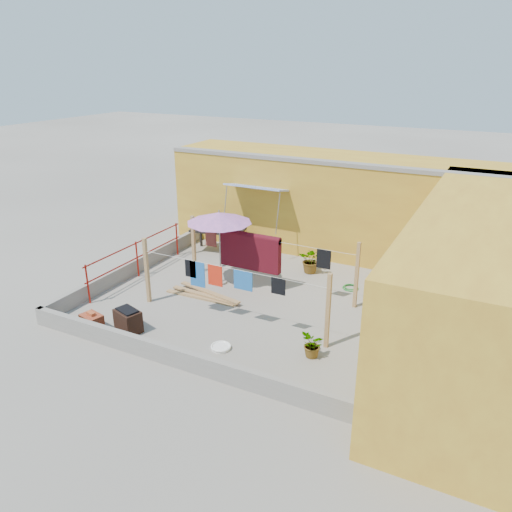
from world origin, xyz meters
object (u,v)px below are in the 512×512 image
patio_umbrella (219,218)px  outdoor_table (218,231)px  water_jug_a (395,323)px  white_basin (221,347)px  brick_stack (92,322)px  plant_back_a (312,260)px  water_jug_b (410,293)px  green_hose (351,288)px  brazier (128,320)px

patio_umbrella → outdoor_table: patio_umbrella is taller
water_jug_a → white_basin: bearing=-140.7°
brick_stack → plant_back_a: 6.60m
outdoor_table → water_jug_b: bearing=-5.7°
white_basin → green_hose: size_ratio=1.02×
patio_umbrella → water_jug_a: bearing=-4.2°
water_jug_b → brazier: bearing=-139.1°
outdoor_table → white_basin: outdoor_table is taller
outdoor_table → brazier: (0.83, -5.54, -0.46)m
brazier → water_jug_b: 7.47m
outdoor_table → white_basin: (3.21, -5.22, -0.70)m
patio_umbrella → outdoor_table: (-1.39, 2.17, -1.24)m
green_hose → plant_back_a: size_ratio=0.56×
outdoor_table → water_jug_b: (6.48, -0.65, -0.59)m
brazier → water_jug_a: 6.39m
brick_stack → brazier: bearing=21.2°
water_jug_a → water_jug_b: water_jug_a is taller
brazier → green_hose: size_ratio=1.61×
patio_umbrella → brick_stack: (-1.40, -3.69, -1.79)m
patio_umbrella → green_hose: 4.21m
green_hose → plant_back_a: bearing=158.1°
brazier → white_basin: (2.37, 0.31, -0.24)m
patio_umbrella → brazier: size_ratio=2.98×
water_jug_a → brazier: bearing=-152.1°
white_basin → water_jug_b: 5.62m
outdoor_table → green_hose: size_ratio=4.12×
patio_umbrella → water_jug_a: (5.09, -0.38, -1.82)m
brick_stack → plant_back_a: (3.45, 5.62, 0.21)m
outdoor_table → brick_stack: size_ratio=3.22×
patio_umbrella → white_basin: patio_umbrella is taller
plant_back_a → brazier: bearing=-116.2°
brazier → water_jug_b: brazier is taller
water_jug_b → green_hose: 1.64m
brazier → water_jug_a: brazier is taller
white_basin → brazier: bearing=-172.5°
white_basin → water_jug_a: bearing=39.3°
white_basin → water_jug_a: size_ratio=1.26×
green_hose → outdoor_table: bearing=170.5°
outdoor_table → brazier: size_ratio=2.55×
water_jug_a → plant_back_a: size_ratio=0.45×
outdoor_table → brazier: 5.62m
water_jug_a → plant_back_a: plant_back_a is taller
water_jug_a → green_hose: water_jug_a is taller
patio_umbrella → brazier: patio_umbrella is taller
brick_stack → white_basin: size_ratio=1.26×
outdoor_table → water_jug_b: outdoor_table is taller
outdoor_table → brick_stack: 5.89m
plant_back_a → water_jug_a: bearing=-37.2°
brick_stack → green_hose: (4.87, 5.05, -0.16)m
brazier → green_hose: 6.21m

